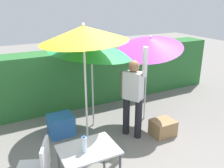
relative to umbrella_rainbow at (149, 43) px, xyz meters
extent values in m
plane|color=gray|center=(-0.98, -0.50, -1.79)|extent=(24.00, 24.00, 0.00)
cube|color=#2D7033|center=(-0.98, 1.57, -1.06)|extent=(8.00, 0.70, 1.46)
cylinder|color=silver|center=(-0.02, 0.03, -0.95)|extent=(0.04, 0.04, 1.67)
cone|color=purple|center=(0.00, 0.00, 0.00)|extent=(1.50, 1.45, 0.74)
sphere|color=silver|center=(0.02, -0.03, 0.15)|extent=(0.05, 0.05, 0.05)
cylinder|color=silver|center=(-1.19, 0.31, -0.98)|extent=(0.04, 0.04, 1.63)
cone|color=green|center=(-1.18, 0.33, -0.01)|extent=(1.76, 1.74, 0.53)
sphere|color=silver|center=(-1.18, 0.34, 0.16)|extent=(0.05, 0.05, 0.05)
cylinder|color=silver|center=(-1.62, -0.42, -0.78)|extent=(0.04, 0.04, 2.02)
cone|color=yellow|center=(-1.62, -0.42, 0.36)|extent=(1.49, 1.48, 0.34)
sphere|color=silver|center=(-1.62, -0.43, 0.51)|extent=(0.05, 0.05, 0.05)
cylinder|color=black|center=(-0.59, -0.58, -1.38)|extent=(0.14, 0.14, 0.82)
cylinder|color=black|center=(-0.72, -0.34, -1.38)|extent=(0.14, 0.14, 0.82)
cube|color=silver|center=(-0.66, -0.46, -0.69)|extent=(0.37, 0.42, 0.56)
sphere|color=#8C6647|center=(-0.66, -0.46, -0.30)|extent=(0.22, 0.22, 0.22)
cylinder|color=silver|center=(-0.55, -0.66, -0.19)|extent=(0.12, 0.12, 0.56)
cylinder|color=#8C6647|center=(-0.77, -0.26, -0.71)|extent=(0.12, 0.12, 0.52)
cube|color=silver|center=(-2.58, -1.33, -1.10)|extent=(0.21, 0.42, 0.40)
cube|color=#2D6BB7|center=(-1.95, 0.24, -1.57)|extent=(0.50, 0.43, 0.43)
cube|color=#9E7A4C|center=(-0.08, -0.74, -1.63)|extent=(0.47, 0.39, 0.33)
cylinder|color=#4C4C51|center=(-1.66, -1.24, -1.44)|extent=(0.04, 0.04, 0.70)
cylinder|color=#4C4C51|center=(-2.38, -1.24, -1.44)|extent=(0.04, 0.04, 0.70)
cube|color=silver|center=(-2.02, -1.50, -1.07)|extent=(0.80, 0.60, 0.03)
cylinder|color=silver|center=(-2.09, -1.53, -0.95)|extent=(0.07, 0.07, 0.22)
cylinder|color=#2D60B7|center=(-2.09, -1.53, -0.83)|extent=(0.04, 0.04, 0.02)
camera|label=1|loc=(-3.02, -4.15, 0.90)|focal=38.56mm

